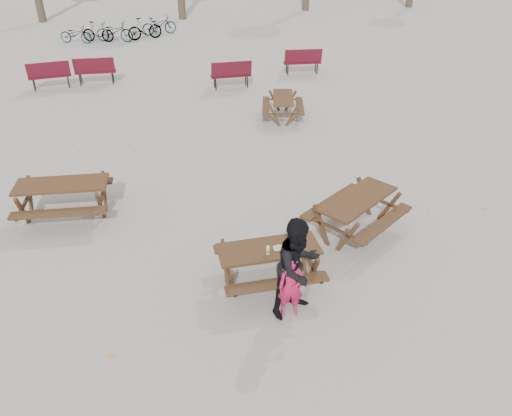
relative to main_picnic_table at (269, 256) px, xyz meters
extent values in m
plane|color=gray|center=(0.00, 0.00, -0.59)|extent=(80.00, 80.00, 0.00)
cube|color=#371D14|center=(0.00, 0.00, 0.16)|extent=(1.80, 0.70, 0.05)
cube|color=#371D14|center=(0.00, -0.60, -0.14)|extent=(1.80, 0.25, 0.05)
cube|color=#371D14|center=(0.00, 0.60, -0.14)|extent=(1.80, 0.25, 0.05)
cylinder|color=#371D14|center=(-0.75, -0.30, -0.22)|extent=(0.08, 0.08, 0.73)
cylinder|color=#371D14|center=(-0.75, 0.30, -0.22)|extent=(0.08, 0.08, 0.73)
cylinder|color=#371D14|center=(0.75, -0.30, -0.22)|extent=(0.08, 0.08, 0.73)
cylinder|color=#371D14|center=(0.75, 0.30, -0.22)|extent=(0.08, 0.08, 0.73)
cube|color=silver|center=(0.16, -0.07, 0.21)|extent=(0.18, 0.11, 0.03)
ellipsoid|color=tan|center=(0.16, -0.07, 0.25)|extent=(0.14, 0.06, 0.05)
cylinder|color=silver|center=(-0.06, -0.17, 0.26)|extent=(0.06, 0.06, 0.15)
cylinder|color=orange|center=(-0.06, -0.17, 0.25)|extent=(0.07, 0.07, 0.05)
cylinder|color=white|center=(-0.06, -0.17, 0.35)|extent=(0.03, 0.03, 0.02)
imported|color=#C3184A|center=(0.15, -0.87, 0.00)|extent=(0.47, 0.34, 1.17)
imported|color=black|center=(0.28, -0.80, 0.32)|extent=(1.09, 1.00, 1.81)
imported|color=black|center=(-4.71, 19.77, -0.17)|extent=(1.69, 1.09, 0.84)
imported|color=black|center=(-3.65, 19.78, -0.11)|extent=(1.66, 1.00, 0.96)
imported|color=black|center=(-2.85, 19.62, -0.10)|extent=(1.97, 1.26, 0.98)
imported|color=black|center=(-1.36, 19.79, -0.06)|extent=(1.83, 0.96, 1.06)
imported|color=black|center=(-0.60, 20.73, -0.11)|extent=(1.91, 1.02, 0.95)
camera|label=1|loc=(-1.84, -6.87, 5.40)|focal=35.00mm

